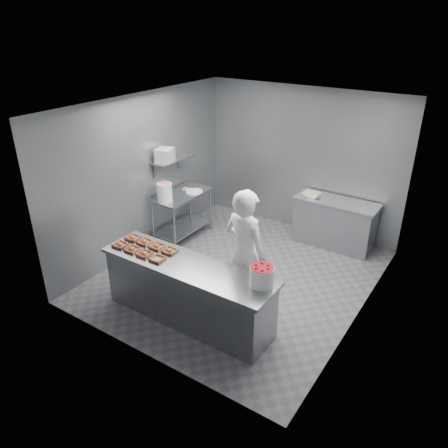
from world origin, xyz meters
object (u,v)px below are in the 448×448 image
Objects in this scene: prep_table at (182,209)px; appliance at (165,155)px; back_counter at (334,223)px; tray_0 at (120,245)px; glaze_bucket at (165,192)px; tray_4 at (133,238)px; tray_5 at (145,242)px; tray_6 at (157,246)px; tray_2 at (144,254)px; tray_7 at (170,251)px; service_counter at (188,292)px; tray_3 at (157,259)px; worker at (245,254)px; strawberry_tub at (262,275)px; tray_1 at (132,249)px.

appliance reaches higher than prep_table.
back_counter is 4.77× the size of appliance.
tray_0 is 0.45× the size of glaze_bucket.
tray_5 is at bearing 0.00° from tray_4.
tray_6 is 1.73m from glaze_bucket.
tray_4 is at bearing 180.00° from tray_5.
tray_7 is (0.24, 0.26, 0.00)m from tray_2.
tray_7 is (0.72, 0.26, 0.00)m from tray_0.
service_counter is at bearing 11.37° from tray_2.
tray_3 is 0.10× the size of worker.
tray_3 is 0.61× the size of strawberry_tub.
tray_0 is 0.72m from tray_3.
worker is (1.21, 0.73, 0.04)m from tray_2.
tray_3 is at bearing 0.00° from tray_2.
tray_7 is 0.10× the size of worker.
tray_6 is at bearing 90.00° from tray_2.
glaze_bucket reaches higher than tray_7.
glaze_bucket is at bearing 132.54° from tray_7.
back_counter is at bearing 65.32° from tray_2.
back_counter is at bearing 62.06° from tray_1.
back_counter is 3.97m from tray_0.
glaze_bucket is at bearing 138.03° from service_counter.
tray_0 is at bearing -159.93° from tray_7.
tray_0 and tray_2 have the same top height.
tray_0 is 2.13m from appliance.
appliance reaches higher than tray_5.
service_counter is 2.17× the size of prep_table.
tray_1 is at bearing -90.00° from tray_5.
tray_0 is at bearing -151.28° from tray_6.
tray_3 is at bearing -89.34° from tray_7.
prep_table is at bearing 103.93° from tray_0.
tray_5 is (-0.89, 0.13, 0.47)m from service_counter.
worker reaches higher than service_counter.
tray_1 is at bearing -80.93° from appliance.
tray_5 is 0.10× the size of worker.
back_counter is 0.78× the size of worker.
tray_0 is at bearing -76.07° from prep_table.
tray_4 is (-0.48, 0.26, 0.00)m from tray_2.
prep_table is 3.81× the size of appliance.
glaze_bucket reaches higher than strawberry_tub.
tray_3 is 1.52m from strawberry_tub.
appliance reaches higher than tray_3.
service_counter is at bearing -11.38° from tray_6.
tray_0 is 1.00× the size of tray_2.
tray_3 is 2.46m from appliance.
service_counter is 1.73× the size of back_counter.
tray_1 is 1.00× the size of tray_3.
glaze_bucket is (-2.58, -1.74, 0.63)m from back_counter.
appliance is (-0.69, 1.60, 0.76)m from tray_4.
service_counter is at bearing -49.76° from prep_table.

